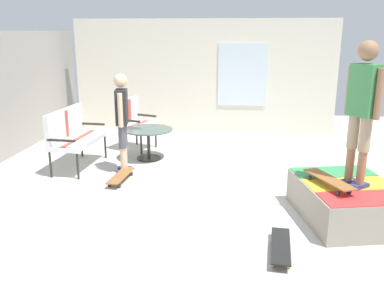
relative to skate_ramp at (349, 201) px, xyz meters
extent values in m
cube|color=beige|center=(0.79, 1.76, -0.29)|extent=(12.00, 12.00, 0.10)
cube|color=silver|center=(4.59, 2.26, 1.05)|extent=(0.20, 6.00, 2.57)
cube|color=silver|center=(4.48, 1.36, 1.11)|extent=(0.03, 1.10, 1.40)
cube|color=gray|center=(-0.01, 0.03, -0.01)|extent=(1.58, 1.37, 0.46)
cube|color=red|center=(-0.45, -0.07, 0.23)|extent=(0.66, 1.13, 0.01)
cube|color=yellow|center=(-0.01, 0.03, 0.23)|extent=(0.66, 1.13, 0.01)
cube|color=#338C4C|center=(0.44, 0.13, 0.23)|extent=(0.66, 1.13, 0.01)
cylinder|color=#B2B2B7|center=(-0.12, 0.54, 0.20)|extent=(1.30, 0.34, 0.05)
cylinder|color=#2D2823|center=(0.99, 3.95, -0.02)|extent=(0.04, 0.04, 0.44)
cylinder|color=#2D2823|center=(2.16, 3.88, -0.02)|extent=(0.04, 0.04, 0.44)
cylinder|color=#2D2823|center=(1.02, 4.42, -0.02)|extent=(0.04, 0.04, 0.44)
cylinder|color=#2D2823|center=(2.19, 4.35, -0.02)|extent=(0.04, 0.04, 0.44)
cube|color=silver|center=(1.59, 4.15, 0.24)|extent=(1.28, 0.63, 0.08)
cube|color=#B74738|center=(1.59, 4.15, 0.29)|extent=(1.21, 0.17, 0.00)
cube|color=silver|center=(1.60, 4.38, 0.53)|extent=(1.25, 0.16, 0.50)
cube|color=#B74738|center=(1.60, 4.38, 0.53)|extent=(0.11, 0.09, 0.46)
cube|color=#2D2823|center=(0.98, 4.18, 0.40)|extent=(0.07, 0.47, 0.04)
cube|color=#2D2823|center=(2.19, 4.11, 0.40)|extent=(0.07, 0.47, 0.04)
cylinder|color=#2D2823|center=(2.49, 3.27, -0.02)|extent=(0.04, 0.04, 0.44)
cylinder|color=#2D2823|center=(3.00, 3.09, -0.02)|extent=(0.04, 0.04, 0.44)
cylinder|color=#2D2823|center=(2.65, 3.71, -0.02)|extent=(0.04, 0.04, 0.44)
cylinder|color=#2D2823|center=(3.16, 3.53, -0.02)|extent=(0.04, 0.04, 0.44)
cube|color=silver|center=(2.83, 3.40, 0.24)|extent=(0.77, 0.73, 0.08)
cube|color=#B74738|center=(2.83, 3.40, 0.29)|extent=(0.58, 0.29, 0.00)
cube|color=silver|center=(2.91, 3.62, 0.53)|extent=(0.61, 0.29, 0.50)
cube|color=#B74738|center=(2.91, 3.62, 0.53)|extent=(0.12, 0.11, 0.46)
cube|color=#2D2823|center=(2.55, 3.50, 0.40)|extent=(0.20, 0.46, 0.04)
cube|color=#2D2823|center=(3.10, 3.30, 0.40)|extent=(0.20, 0.46, 0.04)
cylinder|color=#2D2823|center=(2.19, 3.06, 0.04)|extent=(0.06, 0.06, 0.55)
cylinder|color=#2D2823|center=(2.19, 3.06, -0.22)|extent=(0.44, 0.44, 0.03)
cylinder|color=#425651|center=(2.19, 3.06, 0.32)|extent=(0.90, 0.90, 0.02)
cube|color=navy|center=(1.36, 3.31, -0.21)|extent=(0.15, 0.26, 0.05)
cylinder|color=beige|center=(1.36, 3.31, 0.01)|extent=(0.10, 0.10, 0.39)
cylinder|color=#4C4C51|center=(1.36, 3.31, 0.39)|extent=(0.13, 0.13, 0.39)
cube|color=navy|center=(1.53, 3.33, -0.21)|extent=(0.15, 0.26, 0.05)
cylinder|color=beige|center=(1.53, 3.33, 0.01)|extent=(0.10, 0.10, 0.39)
cylinder|color=#4C4C51|center=(1.53, 3.33, 0.39)|extent=(0.13, 0.13, 0.39)
cube|color=#262628|center=(1.45, 3.32, 0.87)|extent=(0.35, 0.23, 0.57)
sphere|color=beige|center=(1.45, 3.32, 1.30)|extent=(0.22, 0.22, 0.22)
cylinder|color=beige|center=(1.25, 3.29, 0.85)|extent=(0.08, 0.08, 0.54)
cylinder|color=beige|center=(1.65, 3.35, 0.85)|extent=(0.08, 0.08, 0.54)
cube|color=navy|center=(0.00, 0.04, 0.26)|extent=(0.23, 0.26, 0.05)
cylinder|color=#9E7051|center=(0.00, 0.04, 0.49)|extent=(0.10, 0.10, 0.41)
cylinder|color=tan|center=(0.00, 0.04, 0.90)|extent=(0.13, 0.13, 0.41)
cube|color=navy|center=(-0.14, -0.06, 0.26)|extent=(0.23, 0.26, 0.05)
cylinder|color=#9E7051|center=(-0.14, -0.06, 0.49)|extent=(0.10, 0.10, 0.41)
cylinder|color=tan|center=(-0.14, -0.06, 0.90)|extent=(0.13, 0.13, 0.41)
cube|color=#3F8C4C|center=(-0.07, -0.01, 1.41)|extent=(0.36, 0.33, 0.60)
sphere|color=#9E7051|center=(-0.07, -0.01, 1.85)|extent=(0.23, 0.23, 0.23)
cylinder|color=#9E7051|center=(0.09, 0.11, 1.39)|extent=(0.08, 0.08, 0.57)
cylinder|color=#9E7051|center=(-0.23, -0.13, 1.39)|extent=(0.08, 0.08, 0.57)
cube|color=brown|center=(0.99, 3.25, -0.14)|extent=(0.81, 0.26, 0.02)
cylinder|color=#333333|center=(1.26, 3.15, -0.21)|extent=(0.06, 0.03, 0.06)
cylinder|color=#333333|center=(1.27, 3.31, -0.21)|extent=(0.06, 0.03, 0.06)
cylinder|color=#333333|center=(0.70, 3.19, -0.21)|extent=(0.06, 0.03, 0.06)
cylinder|color=#333333|center=(0.71, 3.35, -0.21)|extent=(0.06, 0.03, 0.06)
cube|color=black|center=(-0.97, 0.93, -0.14)|extent=(0.81, 0.27, 0.02)
cylinder|color=gold|center=(-0.70, 0.83, -0.21)|extent=(0.06, 0.03, 0.06)
cylinder|color=gold|center=(-0.68, 0.99, -0.21)|extent=(0.06, 0.03, 0.06)
cylinder|color=gold|center=(-1.26, 0.87, -0.21)|extent=(0.06, 0.03, 0.06)
cylinder|color=gold|center=(-1.24, 1.03, -0.21)|extent=(0.06, 0.03, 0.06)
cube|color=brown|center=(-0.13, 0.31, 0.33)|extent=(0.81, 0.52, 0.01)
cylinder|color=#333333|center=(0.16, 0.35, 0.27)|extent=(0.06, 0.05, 0.06)
cylinder|color=#333333|center=(0.09, 0.50, 0.27)|extent=(0.06, 0.05, 0.06)
cylinder|color=#333333|center=(-0.35, 0.11, 0.27)|extent=(0.06, 0.05, 0.06)
cylinder|color=#333333|center=(-0.42, 0.26, 0.27)|extent=(0.06, 0.05, 0.06)
camera|label=1|loc=(-5.01, 1.42, 2.07)|focal=38.64mm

